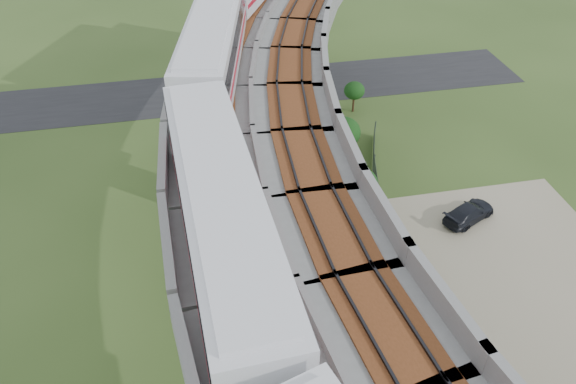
{
  "coord_description": "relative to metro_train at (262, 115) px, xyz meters",
  "views": [
    {
      "loc": [
        -2.83,
        -18.7,
        25.35
      ],
      "look_at": [
        1.7,
        3.81,
        7.5
      ],
      "focal_mm": 35.0,
      "sensor_mm": 36.0,
      "label": 1
    }
  ],
  "objects": [
    {
      "name": "dirt_lot",
      "position": [
        13.54,
        -5.67,
        -12.29
      ],
      "size": [
        18.0,
        26.0,
        0.04
      ],
      "primitive_type": "cube",
      "color": "gray",
      "rests_on": "ground"
    },
    {
      "name": "viaduct",
      "position": [
        3.38,
        -3.67,
        -3.26
      ],
      "size": [
        19.58,
        73.98,
        11.4
      ],
      "color": "#99968E",
      "rests_on": "ground"
    },
    {
      "name": "tree_2",
      "position": [
        7.79,
        6.9,
        -10.13
      ],
      "size": [
        2.17,
        2.17,
        3.11
      ],
      "color": "#382314",
      "rests_on": "ground"
    },
    {
      "name": "tree_0",
      "position": [
        11.22,
        20.11,
        -10.22
      ],
      "size": [
        1.84,
        1.84,
        2.88
      ],
      "color": "#382314",
      "rests_on": "ground"
    },
    {
      "name": "car_white",
      "position": [
        8.95,
        -7.45,
        -11.64
      ],
      "size": [
        1.55,
        3.74,
        1.27
      ],
      "primitive_type": "imported",
      "rotation": [
        0.0,
        0.0,
        -0.01
      ],
      "color": "white",
      "rests_on": "dirt_lot"
    },
    {
      "name": "asphalt_road",
      "position": [
        -0.46,
        26.33,
        -12.29
      ],
      "size": [
        60.0,
        8.0,
        0.03
      ],
      "primitive_type": "cube",
      "color": "#232326",
      "rests_on": "ground"
    },
    {
      "name": "metro_train",
      "position": [
        0.0,
        0.0,
        0.0
      ],
      "size": [
        12.36,
        61.21,
        3.64
      ],
      "color": "silver",
      "rests_on": "ground"
    },
    {
      "name": "ground",
      "position": [
        -0.46,
        -3.67,
        -12.31
      ],
      "size": [
        160.0,
        160.0,
        0.0
      ],
      "primitive_type": "plane",
      "color": "#354B1E",
      "rests_on": "ground"
    },
    {
      "name": "car_dark",
      "position": [
        14.72,
        4.1,
        -11.66
      ],
      "size": [
        4.49,
        3.35,
        1.21
      ],
      "primitive_type": "imported",
      "rotation": [
        0.0,
        0.0,
        2.02
      ],
      "color": "black",
      "rests_on": "dirt_lot"
    },
    {
      "name": "tree_4",
      "position": [
        5.78,
        -2.66,
        -9.71
      ],
      "size": [
        2.87,
        2.87,
        3.83
      ],
      "color": "#382314",
      "rests_on": "ground"
    },
    {
      "name": "tree_5",
      "position": [
        5.9,
        -6.93,
        -10.33
      ],
      "size": [
        2.91,
        2.91,
        3.21
      ],
      "color": "#382314",
      "rests_on": "ground"
    },
    {
      "name": "tree_1",
      "position": [
        8.36,
        13.71,
        -10.29
      ],
      "size": [
        2.83,
        2.83,
        3.22
      ],
      "color": "#382314",
      "rests_on": "ground"
    },
    {
      "name": "tree_3",
      "position": [
        5.85,
        3.33,
        -10.22
      ],
      "size": [
        2.85,
        2.85,
        3.3
      ],
      "color": "#382314",
      "rests_on": "ground"
    },
    {
      "name": "fence",
      "position": [
        9.29,
        -3.67,
        -11.56
      ],
      "size": [
        3.87,
        38.73,
        1.5
      ],
      "color": "#2D382D",
      "rests_on": "ground"
    }
  ]
}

